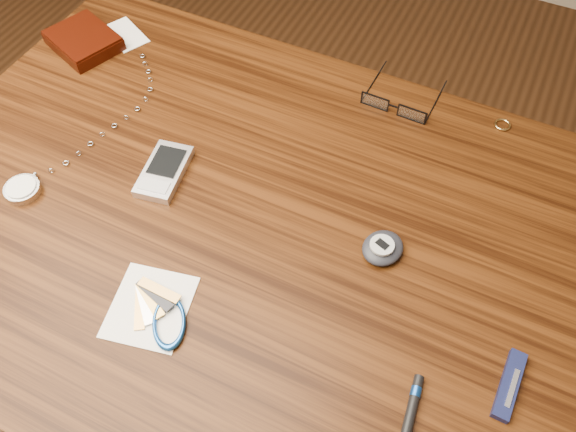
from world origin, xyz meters
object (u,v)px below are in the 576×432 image
Objects in this scene: pedometer at (383,248)px; notepad_keys at (160,313)px; pda_phone at (164,171)px; eyeglasses at (395,106)px; wallet_and_card at (85,40)px; desk at (255,260)px; pocket_watch at (29,184)px; pocket_knife at (509,385)px.

pedometer reaches higher than notepad_keys.
pedometer is at bearing 2.21° from pda_phone.
eyeglasses is 0.86× the size of notepad_keys.
eyeglasses is (0.52, 0.08, -0.00)m from wallet_and_card.
desk is 0.33m from pocket_watch.
wallet_and_card is 1.50× the size of pda_phone.
pocket_knife is (0.78, -0.27, -0.01)m from wallet_and_card.
eyeglasses is at bearing 106.18° from pedometer.
notepad_keys is 1.54× the size of pocket_knife.
pedometer is at bearing -15.68° from wallet_and_card.
desk is 0.48m from wallet_and_card.
notepad_keys is (0.27, -0.08, -0.00)m from pocket_watch.
wallet_and_card is at bearing 146.75° from pda_phone.
eyeglasses is 0.54m from pocket_watch.
pda_phone is at bearing 32.73° from pocket_watch.
pda_phone is at bearing 173.10° from desk.
pda_phone reaches higher than desk.
pedometer is at bearing -73.82° from eyeglasses.
pocket_watch is at bearing -67.27° from wallet_and_card.
pocket_knife is at bearing -53.63° from eyeglasses.
pda_phone is 1.28× the size of pocket_knife.
pocket_knife is (0.19, -0.10, -0.00)m from pedometer.
eyeglasses is 1.04× the size of pda_phone.
pda_phone is (0.16, 0.10, 0.00)m from pocket_watch.
eyeglasses is 1.59× the size of pedometer.
pocket_watch is 3.17× the size of pda_phone.
desk is at bearing -170.02° from pedometer.
pocket_knife is (0.36, -0.07, 0.11)m from desk.
desk is 6.28× the size of wallet_and_card.
pocket_knife is at bearing 0.83° from pocket_watch.
pocket_knife is (0.50, -0.09, -0.00)m from pda_phone.
eyeglasses is 1.33× the size of pocket_knife.
pocket_watch is 2.63× the size of notepad_keys.
desk is 2.97× the size of pocket_watch.
notepad_keys is at bearing -43.33° from wallet_and_card.
desk is 9.04× the size of eyeglasses.
pocket_watch is at bearing -138.32° from eyeglasses.
notepad_keys is at bearing -17.48° from pocket_watch.
wallet_and_card is at bearing 154.94° from desk.
desk is at bearing 77.99° from notepad_keys.
notepad_keys is at bearing -166.56° from pocket_knife.
pocket_knife is at bearing -10.13° from pda_phone.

